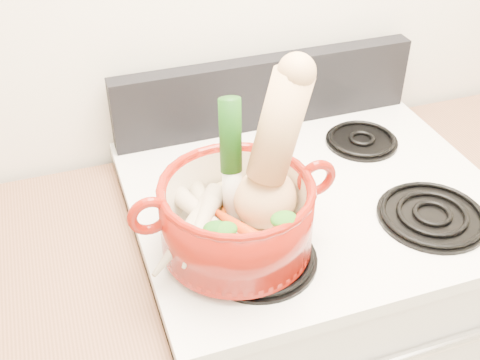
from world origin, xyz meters
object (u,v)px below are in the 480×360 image
object	(u,v)px
dutch_oven	(236,216)
squash	(278,152)
stove_body	(301,337)
leek	(232,161)

from	to	relation	value
dutch_oven	squash	bearing A→B (deg)	10.18
stove_body	squash	bearing A→B (deg)	-141.73
stove_body	squash	world-z (taller)	squash
stove_body	dutch_oven	distance (m)	0.63
dutch_oven	leek	distance (m)	0.10
dutch_oven	squash	world-z (taller)	squash
dutch_oven	leek	xyz separation A→B (m)	(0.01, 0.05, 0.09)
stove_body	dutch_oven	world-z (taller)	dutch_oven
squash	leek	bearing A→B (deg)	145.82
stove_body	leek	size ratio (longest dim) A/B	3.49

